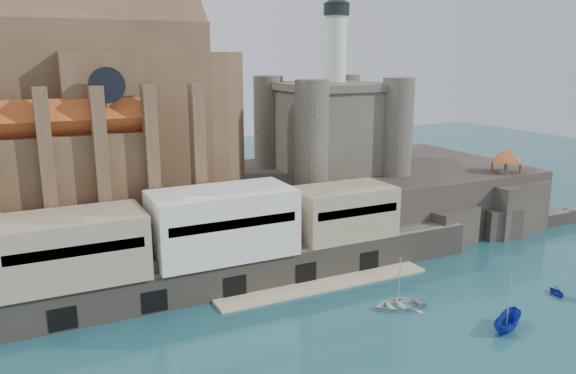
# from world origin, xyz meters

# --- Properties ---
(ground) EXTENTS (300.00, 300.00, 0.00)m
(ground) POSITION_xyz_m (0.00, 0.00, 0.00)
(ground) COLOR #184850
(ground) RESTS_ON ground
(promontory) EXTENTS (100.00, 36.00, 10.00)m
(promontory) POSITION_xyz_m (-0.19, 39.37, 4.92)
(promontory) COLOR #29221E
(promontory) RESTS_ON ground
(quay) EXTENTS (70.00, 12.00, 13.05)m
(quay) POSITION_xyz_m (-10.19, 23.07, 6.07)
(quay) COLOR #645D50
(quay) RESTS_ON ground
(church) EXTENTS (47.00, 25.93, 30.51)m
(church) POSITION_xyz_m (-24.13, 41.85, 22.13)
(church) COLOR brown
(church) RESTS_ON promontory
(castle_keep) EXTENTS (21.20, 21.20, 29.30)m
(castle_keep) POSITION_xyz_m (16.08, 41.08, 18.31)
(castle_keep) COLOR #4A453A
(castle_keep) RESTS_ON promontory
(rock_outcrop) EXTENTS (14.50, 10.50, 8.70)m
(rock_outcrop) POSITION_xyz_m (42.00, 25.84, 4.02)
(rock_outcrop) COLOR #29221E
(rock_outcrop) RESTS_ON ground
(pavilion) EXTENTS (6.40, 6.40, 5.40)m
(pavilion) POSITION_xyz_m (42.00, 26.00, 12.73)
(pavilion) COLOR brown
(pavilion) RESTS_ON rock_outcrop
(boat_2) EXTENTS (2.79, 2.76, 5.51)m
(boat_2) POSITION_xyz_m (14.00, -1.42, 0.00)
(boat_2) COLOR #102596
(boat_2) RESTS_ON ground
(boat_6) EXTENTS (2.10, 4.70, 6.36)m
(boat_6) POSITION_xyz_m (6.68, 8.39, 0.00)
(boat_6) COLOR silver
(boat_6) RESTS_ON ground
(boat_7) EXTENTS (2.76, 2.14, 2.82)m
(boat_7) POSITION_xyz_m (26.94, 2.58, 0.00)
(boat_7) COLOR navy
(boat_7) RESTS_ON ground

